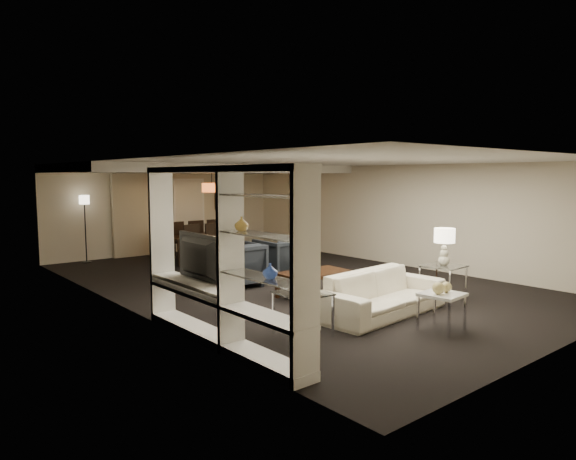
# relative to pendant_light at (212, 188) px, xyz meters

# --- Properties ---
(floor) EXTENTS (11.00, 11.00, 0.00)m
(floor) POSITION_rel_pendant_light_xyz_m (-0.30, -3.50, -1.92)
(floor) COLOR black
(floor) RESTS_ON ground
(ceiling) EXTENTS (7.00, 11.00, 0.02)m
(ceiling) POSITION_rel_pendant_light_xyz_m (-0.30, -3.50, 0.58)
(ceiling) COLOR silver
(ceiling) RESTS_ON ground
(wall_back) EXTENTS (7.00, 0.02, 2.50)m
(wall_back) POSITION_rel_pendant_light_xyz_m (-0.30, 2.00, -0.67)
(wall_back) COLOR beige
(wall_back) RESTS_ON ground
(wall_front) EXTENTS (7.00, 0.02, 2.50)m
(wall_front) POSITION_rel_pendant_light_xyz_m (-0.30, -9.00, -0.67)
(wall_front) COLOR beige
(wall_front) RESTS_ON ground
(wall_left) EXTENTS (0.02, 11.00, 2.50)m
(wall_left) POSITION_rel_pendant_light_xyz_m (-3.80, -3.50, -0.67)
(wall_left) COLOR beige
(wall_left) RESTS_ON ground
(wall_right) EXTENTS (0.02, 11.00, 2.50)m
(wall_right) POSITION_rel_pendant_light_xyz_m (3.20, -3.50, -0.67)
(wall_right) COLOR beige
(wall_right) RESTS_ON ground
(ceiling_soffit) EXTENTS (7.00, 4.00, 0.20)m
(ceiling_soffit) POSITION_rel_pendant_light_xyz_m (-0.30, 0.00, 0.48)
(ceiling_soffit) COLOR silver
(ceiling_soffit) RESTS_ON ceiling
(curtains) EXTENTS (1.50, 0.12, 2.40)m
(curtains) POSITION_rel_pendant_light_xyz_m (-1.20, 1.92, -0.72)
(curtains) COLOR beige
(curtains) RESTS_ON wall_back
(door) EXTENTS (0.90, 0.05, 2.10)m
(door) POSITION_rel_pendant_light_xyz_m (0.40, 1.97, -0.87)
(door) COLOR silver
(door) RESTS_ON wall_back
(painting) EXTENTS (0.95, 0.04, 0.65)m
(painting) POSITION_rel_pendant_light_xyz_m (1.80, 1.96, -0.37)
(painting) COLOR #142D38
(painting) RESTS_ON wall_back
(media_unit) EXTENTS (0.38, 3.40, 2.35)m
(media_unit) POSITION_rel_pendant_light_xyz_m (-3.61, -6.10, -0.74)
(media_unit) COLOR white
(media_unit) RESTS_ON wall_left
(pendant_light) EXTENTS (0.52, 0.52, 0.24)m
(pendant_light) POSITION_rel_pendant_light_xyz_m (0.00, 0.00, 0.00)
(pendant_light) COLOR #D8591E
(pendant_light) RESTS_ON ceiling_soffit
(sofa) EXTENTS (2.46, 1.13, 0.70)m
(sofa) POSITION_rel_pendant_light_xyz_m (-0.79, -6.45, -1.57)
(sofa) COLOR beige
(sofa) RESTS_ON floor
(coffee_table) EXTENTS (1.36, 0.85, 0.47)m
(coffee_table) POSITION_rel_pendant_light_xyz_m (-0.79, -4.85, -1.69)
(coffee_table) COLOR black
(coffee_table) RESTS_ON floor
(armchair_left) EXTENTS (0.98, 1.01, 0.89)m
(armchair_left) POSITION_rel_pendant_light_xyz_m (-1.39, -3.15, -1.48)
(armchair_left) COLOR black
(armchair_left) RESTS_ON floor
(armchair_right) EXTENTS (0.99, 1.01, 0.89)m
(armchair_right) POSITION_rel_pendant_light_xyz_m (-0.19, -3.15, -1.48)
(armchair_right) COLOR black
(armchair_right) RESTS_ON floor
(side_table_left) EXTENTS (0.72, 0.72, 0.61)m
(side_table_left) POSITION_rel_pendant_light_xyz_m (-2.49, -6.45, -1.61)
(side_table_left) COLOR white
(side_table_left) RESTS_ON floor
(side_table_right) EXTENTS (0.70, 0.70, 0.61)m
(side_table_right) POSITION_rel_pendant_light_xyz_m (0.91, -6.45, -1.61)
(side_table_right) COLOR white
(side_table_right) RESTS_ON floor
(table_lamp_left) EXTENTS (0.39, 0.39, 0.68)m
(table_lamp_left) POSITION_rel_pendant_light_xyz_m (-2.49, -6.45, -0.97)
(table_lamp_left) COLOR beige
(table_lamp_left) RESTS_ON side_table_left
(table_lamp_right) EXTENTS (0.38, 0.38, 0.68)m
(table_lamp_right) POSITION_rel_pendant_light_xyz_m (0.91, -6.45, -0.97)
(table_lamp_right) COLOR beige
(table_lamp_right) RESTS_ON side_table_right
(marble_table) EXTENTS (0.60, 0.60, 0.55)m
(marble_table) POSITION_rel_pendant_light_xyz_m (-0.79, -7.55, -1.65)
(marble_table) COLOR white
(marble_table) RESTS_ON floor
(gold_gourd_a) EXTENTS (0.17, 0.17, 0.17)m
(gold_gourd_a) POSITION_rel_pendant_light_xyz_m (-0.89, -7.55, -1.29)
(gold_gourd_a) COLOR tan
(gold_gourd_a) RESTS_ON marble_table
(gold_gourd_b) EXTENTS (0.15, 0.15, 0.15)m
(gold_gourd_b) POSITION_rel_pendant_light_xyz_m (-0.69, -7.55, -1.30)
(gold_gourd_b) COLOR tan
(gold_gourd_b) RESTS_ON marble_table
(television) EXTENTS (1.15, 0.15, 0.66)m
(television) POSITION_rel_pendant_light_xyz_m (-3.58, -5.36, -0.84)
(television) COLOR black
(television) RESTS_ON media_unit
(vase_blue) EXTENTS (0.17, 0.17, 0.18)m
(vase_blue) POSITION_rel_pendant_light_xyz_m (-3.61, -7.16, -0.77)
(vase_blue) COLOR #2744AA
(vase_blue) RESTS_ON media_unit
(vase_amber) EXTENTS (0.17, 0.17, 0.17)m
(vase_amber) POSITION_rel_pendant_light_xyz_m (-3.61, -6.60, -0.27)
(vase_amber) COLOR #BB913E
(vase_amber) RESTS_ON media_unit
(floor_speaker) EXTENTS (0.14, 0.14, 1.02)m
(floor_speaker) POSITION_rel_pendant_light_xyz_m (-2.65, -4.93, -1.41)
(floor_speaker) COLOR black
(floor_speaker) RESTS_ON floor
(dining_table) EXTENTS (2.06, 1.25, 0.70)m
(dining_table) POSITION_rel_pendant_light_xyz_m (-0.28, -0.05, -1.57)
(dining_table) COLOR black
(dining_table) RESTS_ON floor
(chair_nl) EXTENTS (0.52, 0.52, 1.04)m
(chair_nl) POSITION_rel_pendant_light_xyz_m (-0.88, -0.70, -1.40)
(chair_nl) COLOR black
(chair_nl) RESTS_ON floor
(chair_nm) EXTENTS (0.54, 0.54, 1.04)m
(chair_nm) POSITION_rel_pendant_light_xyz_m (-0.28, -0.70, -1.40)
(chair_nm) COLOR black
(chair_nm) RESTS_ON floor
(chair_nr) EXTENTS (0.49, 0.49, 1.04)m
(chair_nr) POSITION_rel_pendant_light_xyz_m (0.32, -0.70, -1.40)
(chair_nr) COLOR black
(chair_nr) RESTS_ON floor
(chair_fl) EXTENTS (0.52, 0.52, 1.04)m
(chair_fl) POSITION_rel_pendant_light_xyz_m (-0.88, 0.60, -1.40)
(chair_fl) COLOR black
(chair_fl) RESTS_ON floor
(chair_fm) EXTENTS (0.49, 0.49, 1.04)m
(chair_fm) POSITION_rel_pendant_light_xyz_m (-0.28, 0.60, -1.40)
(chair_fm) COLOR black
(chair_fm) RESTS_ON floor
(chair_fr) EXTENTS (0.51, 0.51, 1.04)m
(chair_fr) POSITION_rel_pendant_light_xyz_m (0.32, 0.60, -1.40)
(chair_fr) COLOR black
(chair_fr) RESTS_ON floor
(floor_lamp) EXTENTS (0.32, 0.32, 1.74)m
(floor_lamp) POSITION_rel_pendant_light_xyz_m (-2.75, 1.70, -1.05)
(floor_lamp) COLOR black
(floor_lamp) RESTS_ON floor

